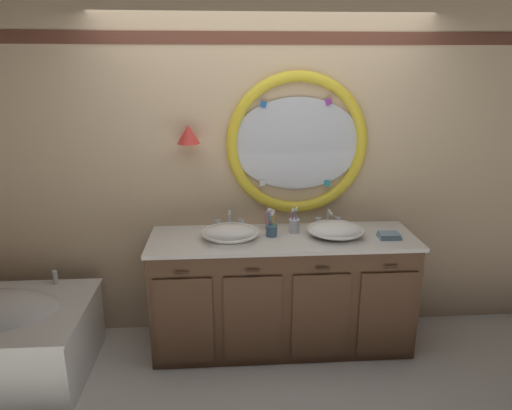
# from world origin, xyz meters

# --- Properties ---
(ground_plane) EXTENTS (14.00, 14.00, 0.00)m
(ground_plane) POSITION_xyz_m (0.00, 0.00, 0.00)
(ground_plane) COLOR silver
(back_wall_assembly) EXTENTS (6.40, 0.26, 2.60)m
(back_wall_assembly) POSITION_xyz_m (0.02, 0.58, 1.32)
(back_wall_assembly) COLOR #D6B78E
(back_wall_assembly) RESTS_ON ground_plane
(vanity_counter) EXTENTS (1.99, 0.64, 0.90)m
(vanity_counter) POSITION_xyz_m (0.12, 0.25, 0.45)
(vanity_counter) COLOR brown
(vanity_counter) RESTS_ON ground_plane
(sink_basin_left) EXTENTS (0.42, 0.42, 0.10)m
(sink_basin_left) POSITION_xyz_m (-0.28, 0.22, 0.95)
(sink_basin_left) COLOR white
(sink_basin_left) RESTS_ON vanity_counter
(sink_basin_right) EXTENTS (0.42, 0.42, 0.11)m
(sink_basin_right) POSITION_xyz_m (0.51, 0.22, 0.96)
(sink_basin_right) COLOR white
(sink_basin_right) RESTS_ON vanity_counter
(faucet_set_left) EXTENTS (0.24, 0.13, 0.15)m
(faucet_set_left) POSITION_xyz_m (-0.28, 0.47, 0.96)
(faucet_set_left) COLOR silver
(faucet_set_left) RESTS_ON vanity_counter
(faucet_set_right) EXTENTS (0.21, 0.14, 0.14)m
(faucet_set_right) POSITION_xyz_m (0.51, 0.47, 0.96)
(faucet_set_right) COLOR silver
(faucet_set_right) RESTS_ON vanity_counter
(toothbrush_holder_left) EXTENTS (0.09, 0.09, 0.22)m
(toothbrush_holder_left) POSITION_xyz_m (0.03, 0.27, 0.96)
(toothbrush_holder_left) COLOR slate
(toothbrush_holder_left) RESTS_ON vanity_counter
(toothbrush_holder_right) EXTENTS (0.09, 0.09, 0.20)m
(toothbrush_holder_right) POSITION_xyz_m (0.21, 0.33, 0.96)
(toothbrush_holder_right) COLOR silver
(toothbrush_holder_right) RESTS_ON vanity_counter
(soap_dispenser) EXTENTS (0.06, 0.06, 0.17)m
(soap_dispenser) POSITION_xyz_m (0.03, 0.43, 0.98)
(soap_dispenser) COLOR pink
(soap_dispenser) RESTS_ON vanity_counter
(folded_hand_towel) EXTENTS (0.16, 0.13, 0.04)m
(folded_hand_towel) POSITION_xyz_m (0.90, 0.17, 0.92)
(folded_hand_towel) COLOR #7593A8
(folded_hand_towel) RESTS_ON vanity_counter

